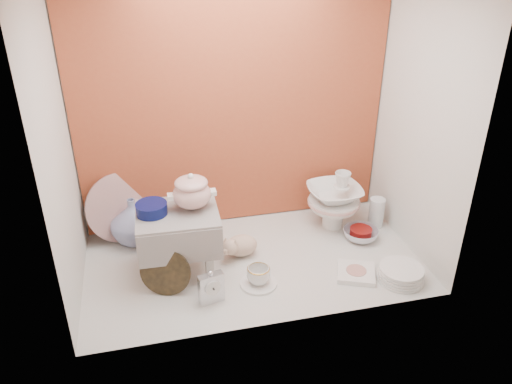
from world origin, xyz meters
TOP-DOWN VIEW (x-y plane):
  - ground at (0.00, 0.00)m, footprint 1.80×1.80m
  - niche_shell at (0.00, 0.18)m, footprint 1.86×1.03m
  - step_stool at (-0.39, 0.02)m, footprint 0.43×0.37m
  - soup_tureen at (-0.31, 0.04)m, footprint 0.31×0.31m
  - cobalt_bowl at (-0.51, 0.03)m, footprint 0.17×0.17m
  - floral_platter at (-0.69, 0.42)m, footprint 0.42×0.28m
  - blue_white_vase at (-0.62, 0.36)m, footprint 0.31×0.31m
  - lacquer_tray at (-0.48, -0.16)m, footprint 0.26×0.13m
  - mantel_clock at (-0.27, -0.28)m, footprint 0.13×0.07m
  - plush_pig at (-0.05, 0.07)m, footprint 0.26×0.20m
  - teacup_saucer at (-0.02, -0.20)m, footprint 0.20×0.20m
  - gold_rim_teacup at (-0.02, -0.20)m, footprint 0.12×0.12m
  - lattice_dish at (0.50, -0.24)m, footprint 0.25×0.25m
  - dinner_plate_stack at (0.71, -0.33)m, footprint 0.29×0.29m
  - crystal_bowl at (0.66, 0.08)m, footprint 0.23×0.23m
  - clear_glass_vase at (0.81, 0.20)m, footprint 0.10×0.10m
  - porcelain_tower at (0.56, 0.25)m, footprint 0.41×0.41m

SIDE VIEW (x-z plane):
  - ground at x=0.00m, z-range 0.00..0.00m
  - teacup_saucer at x=-0.02m, z-range 0.00..0.01m
  - lattice_dish at x=0.50m, z-range 0.00..0.03m
  - crystal_bowl at x=0.66m, z-range 0.00..0.06m
  - dinner_plate_stack at x=0.71m, z-range 0.00..0.07m
  - gold_rim_teacup at x=-0.02m, z-range 0.01..0.11m
  - plush_pig at x=-0.05m, z-range 0.00..0.13m
  - mantel_clock at x=-0.27m, z-range 0.00..0.18m
  - clear_glass_vase at x=0.81m, z-range 0.00..0.18m
  - lacquer_tray at x=-0.48m, z-range 0.00..0.25m
  - blue_white_vase at x=-0.62m, z-range 0.00..0.28m
  - step_stool at x=-0.39m, z-range 0.00..0.36m
  - porcelain_tower at x=0.56m, z-range 0.00..0.36m
  - floral_platter at x=-0.69m, z-range 0.00..0.39m
  - cobalt_bowl at x=-0.51m, z-range 0.36..0.41m
  - soup_tureen at x=-0.31m, z-range 0.36..0.55m
  - niche_shell at x=0.00m, z-range 0.17..1.70m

